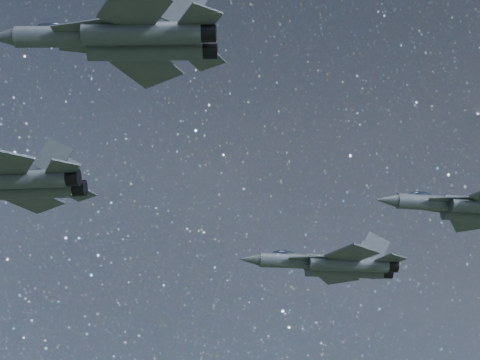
# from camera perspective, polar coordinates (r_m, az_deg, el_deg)

# --- Properties ---
(jet_lead) EXTENTS (18.30, 12.93, 4.64)m
(jet_lead) POSITION_cam_1_polar(r_m,az_deg,el_deg) (67.92, -17.71, -0.19)
(jet_lead) COLOR #373F45
(jet_left) EXTENTS (19.97, 13.62, 5.02)m
(jet_left) POSITION_cam_1_polar(r_m,az_deg,el_deg) (89.29, 7.26, -6.51)
(jet_left) COLOR #373F45
(jet_right) EXTENTS (15.44, 10.78, 3.89)m
(jet_right) POSITION_cam_1_polar(r_m,az_deg,el_deg) (47.41, -8.94, 10.78)
(jet_right) COLOR #373F45
(jet_slot) EXTENTS (15.53, 10.53, 3.91)m
(jet_slot) POSITION_cam_1_polar(r_m,az_deg,el_deg) (68.07, 17.64, -2.02)
(jet_slot) COLOR #373F45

